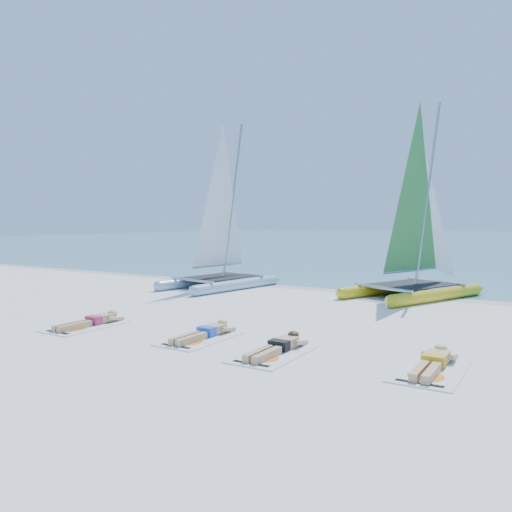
# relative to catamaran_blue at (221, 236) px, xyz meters

# --- Properties ---
(ground) EXTENTS (140.00, 140.00, 0.00)m
(ground) POSITION_rel_catamaran_blue_xyz_m (4.04, -3.79, -1.86)
(ground) COLOR white
(ground) RESTS_ON ground
(sea) EXTENTS (140.00, 115.00, 0.01)m
(sea) POSITION_rel_catamaran_blue_xyz_m (4.04, 59.21, -1.85)
(sea) COLOR #74AEC1
(sea) RESTS_ON ground
(wet_sand_strip) EXTENTS (140.00, 1.40, 0.01)m
(wet_sand_strip) POSITION_rel_catamaran_blue_xyz_m (4.04, 1.71, -1.85)
(wet_sand_strip) COLOR silver
(wet_sand_strip) RESTS_ON ground
(catamaran_blue) EXTENTS (2.91, 4.85, 6.22)m
(catamaran_blue) POSITION_rel_catamaran_blue_xyz_m (0.00, 0.00, 0.00)
(catamaran_blue) COLOR #A2C3D6
(catamaran_blue) RESTS_ON ground
(catamaran_yellow) EXTENTS (3.93, 5.23, 6.45)m
(catamaran_yellow) POSITION_rel_catamaran_blue_xyz_m (6.69, 1.62, 0.18)
(catamaran_yellow) COLOR yellow
(catamaran_yellow) RESTS_ON ground
(towel_a) EXTENTS (1.00, 1.85, 0.02)m
(towel_a) POSITION_rel_catamaran_blue_xyz_m (1.29, -7.16, -1.85)
(towel_a) COLOR silver
(towel_a) RESTS_ON ground
(sunbather_a) EXTENTS (0.37, 1.73, 0.26)m
(sunbather_a) POSITION_rel_catamaran_blue_xyz_m (1.29, -6.96, -1.74)
(sunbather_a) COLOR tan
(sunbather_a) RESTS_ON towel_a
(towel_b) EXTENTS (1.00, 1.85, 0.02)m
(towel_b) POSITION_rel_catamaran_blue_xyz_m (4.24, -6.75, -1.85)
(towel_b) COLOR silver
(towel_b) RESTS_ON ground
(sunbather_b) EXTENTS (0.37, 1.73, 0.26)m
(sunbather_b) POSITION_rel_catamaran_blue_xyz_m (4.24, -6.56, -1.74)
(sunbather_b) COLOR tan
(sunbather_b) RESTS_ON towel_b
(towel_c) EXTENTS (1.00, 1.85, 0.02)m
(towel_c) POSITION_rel_catamaran_blue_xyz_m (6.09, -7.00, -1.85)
(towel_c) COLOR silver
(towel_c) RESTS_ON ground
(sunbather_c) EXTENTS (0.37, 1.73, 0.26)m
(sunbather_c) POSITION_rel_catamaran_blue_xyz_m (6.09, -6.81, -1.74)
(sunbather_c) COLOR tan
(sunbather_c) RESTS_ON towel_c
(towel_d) EXTENTS (1.00, 1.85, 0.02)m
(towel_d) POSITION_rel_catamaran_blue_xyz_m (8.75, -6.58, -1.85)
(towel_d) COLOR silver
(towel_d) RESTS_ON ground
(sunbather_d) EXTENTS (0.37, 1.73, 0.26)m
(sunbather_d) POSITION_rel_catamaran_blue_xyz_m (8.75, -6.39, -1.74)
(sunbather_d) COLOR tan
(sunbather_d) RESTS_ON towel_d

